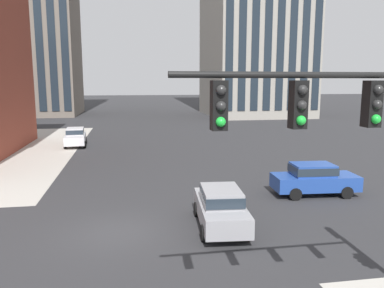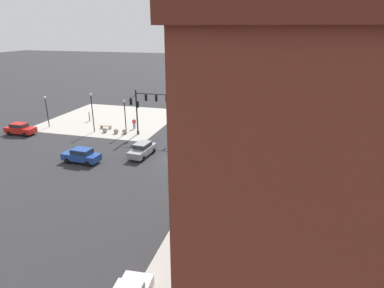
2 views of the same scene
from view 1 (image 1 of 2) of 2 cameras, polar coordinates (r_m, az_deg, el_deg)
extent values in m
plane|color=#2D2D30|center=(15.87, -11.07, -12.84)|extent=(320.00, 320.00, 0.00)
cylinder|color=black|center=(7.95, 22.86, 9.48)|extent=(7.02, 0.12, 0.12)
cube|color=black|center=(8.21, 25.33, 5.44)|extent=(0.28, 0.28, 0.90)
sphere|color=#282828|center=(8.07, 26.12, 7.33)|extent=(0.18, 0.18, 0.18)
sphere|color=#282828|center=(8.08, 25.98, 5.35)|extent=(0.18, 0.18, 0.18)
sphere|color=green|center=(8.10, 25.84, 3.38)|extent=(0.18, 0.18, 0.18)
cube|color=black|center=(7.45, 15.59, 5.69)|extent=(0.28, 0.28, 0.90)
sphere|color=#282828|center=(7.29, 16.22, 7.79)|extent=(0.18, 0.18, 0.18)
sphere|color=#282828|center=(7.30, 16.12, 5.60)|extent=(0.18, 0.18, 0.18)
sphere|color=green|center=(7.32, 16.03, 3.41)|extent=(0.18, 0.18, 0.18)
cube|color=black|center=(6.94, 4.04, 5.76)|extent=(0.28, 0.28, 0.90)
sphere|color=#282828|center=(6.77, 4.39, 8.05)|extent=(0.18, 0.18, 0.18)
sphere|color=#282828|center=(6.78, 4.36, 5.68)|extent=(0.18, 0.18, 0.18)
sphere|color=green|center=(6.81, 4.33, 3.33)|extent=(0.18, 0.18, 0.18)
cube|color=silver|center=(37.14, -17.06, 0.78)|extent=(2.06, 4.51, 0.76)
cube|color=silver|center=(37.20, -17.09, 1.85)|extent=(1.64, 2.21, 0.60)
cube|color=#232D38|center=(37.20, -17.09, 1.85)|extent=(1.68, 2.30, 0.40)
cylinder|color=black|center=(35.81, -15.82, -0.09)|extent=(0.26, 0.65, 0.64)
cylinder|color=black|center=(35.92, -18.48, -0.19)|extent=(0.26, 0.65, 0.64)
cylinder|color=black|center=(38.50, -15.68, 0.56)|extent=(0.26, 0.65, 0.64)
cylinder|color=black|center=(38.60, -18.15, 0.46)|extent=(0.26, 0.65, 0.64)
cube|color=#99999E|center=(15.93, 4.28, -9.92)|extent=(2.11, 4.53, 0.76)
cube|color=#99999E|center=(15.57, 4.40, -7.74)|extent=(1.66, 2.23, 0.60)
cube|color=#232D38|center=(15.57, 4.40, -7.74)|extent=(1.70, 2.32, 0.40)
cylinder|color=black|center=(17.22, 0.75, -9.73)|extent=(0.27, 0.66, 0.64)
cylinder|color=black|center=(17.46, 6.29, -9.52)|extent=(0.27, 0.66, 0.64)
cylinder|color=black|center=(14.69, 1.83, -13.18)|extent=(0.27, 0.66, 0.64)
cylinder|color=black|center=(14.96, 8.36, -12.84)|extent=(0.27, 0.66, 0.64)
cube|color=#23479E|center=(21.26, 17.90, -5.42)|extent=(4.51, 2.05, 0.76)
cube|color=#23479E|center=(21.05, 17.62, -3.65)|extent=(2.21, 1.63, 0.60)
cube|color=#232D38|center=(21.05, 17.62, -3.65)|extent=(2.30, 1.67, 0.40)
cylinder|color=black|center=(22.66, 20.19, -5.64)|extent=(0.65, 0.26, 0.64)
cylinder|color=black|center=(21.22, 22.16, -6.75)|extent=(0.65, 0.26, 0.64)
cylinder|color=black|center=(21.62, 13.63, -6.03)|extent=(0.65, 0.26, 0.64)
cylinder|color=black|center=(20.11, 15.21, -7.25)|extent=(0.65, 0.26, 0.64)
camera|label=2|loc=(50.72, -24.25, 18.54)|focal=30.50mm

